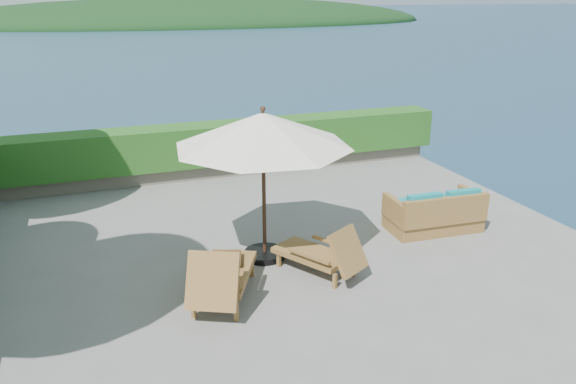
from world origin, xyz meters
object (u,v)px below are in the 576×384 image
object	(u,v)px
side_table	(226,261)
patio_umbrella	(263,131)
lounge_left	(222,276)
wicker_loveseat	(435,214)
lounge_right	(323,253)

from	to	relation	value
side_table	patio_umbrella	bearing A→B (deg)	40.24
lounge_left	side_table	size ratio (longest dim) A/B	3.28
lounge_left	side_table	world-z (taller)	lounge_left
patio_umbrella	wicker_loveseat	bearing A→B (deg)	-0.00
lounge_right	side_table	bearing A→B (deg)	142.58
patio_umbrella	lounge_left	bearing A→B (deg)	-130.97
side_table	wicker_loveseat	world-z (taller)	wicker_loveseat
side_table	wicker_loveseat	size ratio (longest dim) A/B	0.32
patio_umbrella	side_table	distance (m)	2.23
lounge_right	side_table	distance (m)	1.63
lounge_right	wicker_loveseat	world-z (taller)	lounge_right
lounge_left	lounge_right	xyz separation A→B (m)	(1.81, 0.30, -0.05)
patio_umbrella	lounge_left	distance (m)	2.50
side_table	lounge_right	bearing A→B (deg)	-6.83
lounge_left	lounge_right	bearing A→B (deg)	35.25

